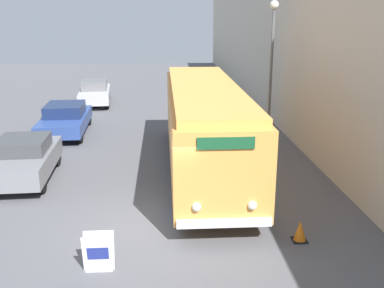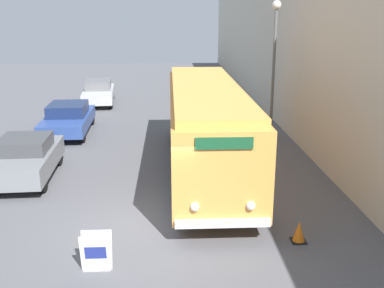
{
  "view_description": "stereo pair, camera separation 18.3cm",
  "coord_description": "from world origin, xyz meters",
  "px_view_note": "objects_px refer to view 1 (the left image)",
  "views": [
    {
      "loc": [
        0.48,
        -10.73,
        5.44
      ],
      "look_at": [
        1.28,
        1.73,
        1.77
      ],
      "focal_mm": 42.0,
      "sensor_mm": 36.0,
      "label": 1
    },
    {
      "loc": [
        0.66,
        -10.74,
        5.44
      ],
      "look_at": [
        1.28,
        1.73,
        1.77
      ],
      "focal_mm": 42.0,
      "sensor_mm": 36.0,
      "label": 2
    }
  ],
  "objects_px": {
    "vintage_bus": "(204,123)",
    "streetlamp": "(272,52)",
    "parked_car_far": "(95,92)",
    "parked_car_near": "(24,159)",
    "parked_car_mid": "(65,119)",
    "sign_board": "(98,253)",
    "traffic_cone": "(300,231)"
  },
  "relations": [
    {
      "from": "vintage_bus",
      "to": "parked_car_mid",
      "type": "height_order",
      "value": "vintage_bus"
    },
    {
      "from": "parked_car_near",
      "to": "parked_car_mid",
      "type": "height_order",
      "value": "parked_car_near"
    },
    {
      "from": "parked_car_near",
      "to": "parked_car_mid",
      "type": "bearing_deg",
      "value": 85.87
    },
    {
      "from": "streetlamp",
      "to": "parked_car_mid",
      "type": "height_order",
      "value": "streetlamp"
    },
    {
      "from": "parked_car_far",
      "to": "parked_car_mid",
      "type": "bearing_deg",
      "value": -98.16
    },
    {
      "from": "parked_car_near",
      "to": "parked_car_mid",
      "type": "xyz_separation_m",
      "value": [
        0.16,
        5.96,
        -0.01
      ]
    },
    {
      "from": "streetlamp",
      "to": "parked_car_far",
      "type": "distance_m",
      "value": 13.02
    },
    {
      "from": "vintage_bus",
      "to": "parked_car_far",
      "type": "xyz_separation_m",
      "value": [
        -5.6,
        12.43,
        -1.0
      ]
    },
    {
      "from": "vintage_bus",
      "to": "parked_car_far",
      "type": "bearing_deg",
      "value": 114.26
    },
    {
      "from": "sign_board",
      "to": "parked_car_far",
      "type": "relative_size",
      "value": 0.19
    },
    {
      "from": "streetlamp",
      "to": "parked_car_mid",
      "type": "xyz_separation_m",
      "value": [
        -9.03,
        2.18,
        -3.16
      ]
    },
    {
      "from": "streetlamp",
      "to": "traffic_cone",
      "type": "height_order",
      "value": "streetlamp"
    },
    {
      "from": "sign_board",
      "to": "parked_car_mid",
      "type": "distance_m",
      "value": 12.2
    },
    {
      "from": "streetlamp",
      "to": "parked_car_near",
      "type": "bearing_deg",
      "value": -157.64
    },
    {
      "from": "parked_car_far",
      "to": "traffic_cone",
      "type": "height_order",
      "value": "parked_car_far"
    },
    {
      "from": "parked_car_near",
      "to": "sign_board",
      "type": "bearing_deg",
      "value": -63.44
    },
    {
      "from": "traffic_cone",
      "to": "sign_board",
      "type": "bearing_deg",
      "value": -167.91
    },
    {
      "from": "traffic_cone",
      "to": "parked_car_far",
      "type": "bearing_deg",
      "value": 112.87
    },
    {
      "from": "vintage_bus",
      "to": "parked_car_mid",
      "type": "bearing_deg",
      "value": 137.78
    },
    {
      "from": "parked_car_far",
      "to": "traffic_cone",
      "type": "distance_m",
      "value": 19.31
    },
    {
      "from": "streetlamp",
      "to": "parked_car_mid",
      "type": "relative_size",
      "value": 1.25
    },
    {
      "from": "parked_car_near",
      "to": "parked_car_mid",
      "type": "relative_size",
      "value": 0.86
    },
    {
      "from": "vintage_bus",
      "to": "traffic_cone",
      "type": "height_order",
      "value": "vintage_bus"
    },
    {
      "from": "streetlamp",
      "to": "parked_car_near",
      "type": "relative_size",
      "value": 1.44
    },
    {
      "from": "vintage_bus",
      "to": "parked_car_near",
      "type": "relative_size",
      "value": 2.68
    },
    {
      "from": "streetlamp",
      "to": "traffic_cone",
      "type": "distance_m",
      "value": 9.39
    },
    {
      "from": "sign_board",
      "to": "traffic_cone",
      "type": "height_order",
      "value": "sign_board"
    },
    {
      "from": "parked_car_far",
      "to": "sign_board",
      "type": "bearing_deg",
      "value": -86.94
    },
    {
      "from": "vintage_bus",
      "to": "streetlamp",
      "type": "height_order",
      "value": "streetlamp"
    },
    {
      "from": "parked_car_near",
      "to": "parked_car_far",
      "type": "xyz_separation_m",
      "value": [
        0.53,
        12.97,
        0.01
      ]
    },
    {
      "from": "vintage_bus",
      "to": "parked_car_near",
      "type": "distance_m",
      "value": 6.24
    },
    {
      "from": "vintage_bus",
      "to": "parked_car_near",
      "type": "height_order",
      "value": "vintage_bus"
    }
  ]
}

